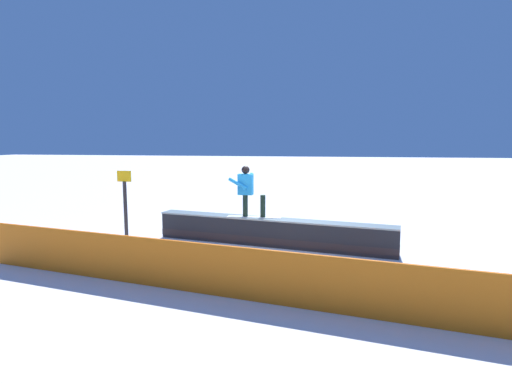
{
  "coord_description": "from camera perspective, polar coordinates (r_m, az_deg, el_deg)",
  "views": [
    {
      "loc": [
        -1.49,
        10.58,
        2.84
      ],
      "look_at": [
        0.24,
        0.96,
        1.58
      ],
      "focal_mm": 28.25,
      "sensor_mm": 36.0,
      "label": 1
    }
  ],
  "objects": [
    {
      "name": "safety_fence",
      "position": [
        7.34,
        -2.09,
        -11.44
      ],
      "size": [
        12.02,
        2.26,
        0.96
      ],
      "primitive_type": "cube",
      "rotation": [
        0.0,
        0.0,
        -0.18
      ],
      "color": "orange",
      "rests_on": "ground_plane"
    },
    {
      "name": "trail_marker",
      "position": [
        11.64,
        -18.02,
        -1.73
      ],
      "size": [
        0.4,
        0.1,
        2.02
      ],
      "color": "#262628",
      "rests_on": "ground_plane"
    },
    {
      "name": "grind_box",
      "position": [
        10.97,
        2.14,
        -5.85
      ],
      "size": [
        6.58,
        1.69,
        0.75
      ],
      "color": "black",
      "rests_on": "ground_plane"
    },
    {
      "name": "ground_plane",
      "position": [
        11.05,
        2.13,
        -7.57
      ],
      "size": [
        120.0,
        120.0,
        0.0
      ],
      "primitive_type": "plane",
      "color": "white"
    },
    {
      "name": "snowboarder",
      "position": [
        10.96,
        -1.16,
        0.35
      ],
      "size": [
        1.48,
        0.42,
        1.41
      ],
      "color": "silver",
      "rests_on": "grind_box"
    }
  ]
}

